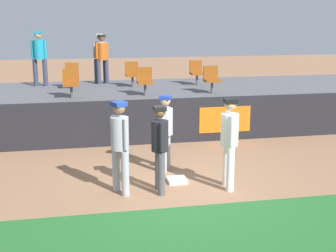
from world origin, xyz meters
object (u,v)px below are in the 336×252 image
at_px(first_base, 177,180).
at_px(seat_front_left, 71,82).
at_px(player_coach_visitor, 165,128).
at_px(seat_back_center, 132,73).
at_px(seat_back_right, 197,71).
at_px(spectator_capped, 39,54).
at_px(seat_front_right, 211,78).
at_px(player_runner_visitor, 120,141).
at_px(player_fielder_home, 230,137).
at_px(spectator_hooded, 102,56).
at_px(seat_front_center, 145,80).
at_px(player_umpire, 160,143).
at_px(spectator_casual, 100,55).
at_px(seat_back_left, 72,74).

xyz_separation_m(first_base, seat_front_left, (-2.20, 4.59, 1.55)).
relative_size(player_coach_visitor, seat_back_center, 2.08).
xyz_separation_m(seat_back_right, spectator_capped, (-5.34, 0.77, 0.61)).
relative_size(seat_front_right, spectator_capped, 0.45).
bearing_deg(first_base, player_runner_visitor, -162.03).
bearing_deg(seat_back_right, player_fielder_home, -99.04).
relative_size(seat_back_center, seat_back_right, 1.00).
distance_m(player_coach_visitor, spectator_hooded, 6.68).
xyz_separation_m(player_fielder_home, seat_front_center, (-0.98, 5.13, 0.51)).
distance_m(player_fielder_home, seat_front_right, 5.27).
relative_size(player_coach_visitor, seat_front_left, 2.08).
height_order(first_base, seat_front_left, seat_front_left).
xyz_separation_m(seat_front_left, seat_front_center, (2.19, -0.00, -0.00)).
relative_size(player_runner_visitor, spectator_hooded, 1.09).
bearing_deg(spectator_hooded, seat_front_left, 48.23).
height_order(player_umpire, seat_back_center, seat_back_center).
bearing_deg(spectator_hooded, spectator_capped, -16.52).
bearing_deg(first_base, player_coach_visitor, 97.26).
bearing_deg(player_coach_visitor, seat_front_right, 176.67).
relative_size(seat_back_right, spectator_casual, 0.48).
xyz_separation_m(first_base, spectator_capped, (-3.27, 7.16, 2.15)).
bearing_deg(seat_front_right, player_umpire, -116.55).
relative_size(seat_back_center, spectator_capped, 0.45).
relative_size(player_coach_visitor, player_umpire, 0.99).
relative_size(first_base, spectator_capped, 0.22).
bearing_deg(player_umpire, spectator_casual, -174.30).
relative_size(first_base, spectator_casual, 0.23).
height_order(seat_back_center, spectator_hooded, spectator_hooded).
height_order(seat_back_right, seat_back_left, same).
bearing_deg(player_umpire, seat_back_left, -165.48).
relative_size(player_runner_visitor, spectator_casual, 1.07).
bearing_deg(seat_front_center, seat_back_left, 140.38).
height_order(seat_back_center, seat_front_right, same).
bearing_deg(seat_back_left, seat_back_right, -0.00).
bearing_deg(spectator_capped, first_base, 123.72).
xyz_separation_m(seat_back_left, spectator_casual, (1.00, 1.05, 0.54)).
xyz_separation_m(player_umpire, spectator_capped, (-2.81, 7.65, 1.17)).
bearing_deg(seat_back_center, seat_front_right, -38.38).
bearing_deg(seat_back_left, player_fielder_home, -65.49).
distance_m(player_runner_visitor, seat_front_left, 5.11).
bearing_deg(seat_back_center, first_base, -88.30).
bearing_deg(seat_back_right, seat_front_center, -139.21).
xyz_separation_m(seat_back_left, spectator_hooded, (1.05, 0.91, 0.52)).
relative_size(player_runner_visitor, seat_front_center, 2.23).
bearing_deg(player_runner_visitor, seat_front_right, 118.77).
bearing_deg(spectator_hooded, spectator_casual, -88.31).
relative_size(first_base, seat_front_center, 0.48).
bearing_deg(seat_back_left, first_base, -71.08).
bearing_deg(spectator_hooded, first_base, 78.63).
bearing_deg(spectator_capped, player_runner_visitor, 114.23).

